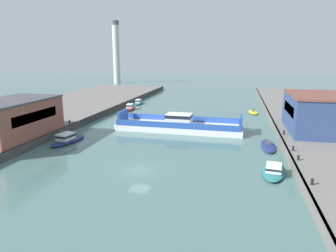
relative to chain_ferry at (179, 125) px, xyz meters
The scene contains 19 objects.
ground_plane 21.87m from the chain_ferry, 92.46° to the right, with size 400.00×400.00×0.00m, color #476B66.
quay_left 33.36m from the chain_ferry, behind, with size 28.00×140.00×1.39m.
chain_ferry is the anchor object (origin of this frame).
moored_boat_near_left 25.88m from the chain_ferry, 130.44° to the left, with size 3.03×7.36×1.59m.
moored_boat_near_right 17.62m from the chain_ferry, 27.14° to the right, with size 2.18×7.46×0.97m.
moored_boat_mid_left 20.52m from the chain_ferry, 142.99° to the right, with size 3.82×8.21×1.64m.
moored_boat_mid_right 24.70m from the chain_ferry, 51.75° to the right, with size 3.45×7.40×1.28m.
moored_boat_far_left 33.95m from the chain_ferry, 121.02° to the left, with size 2.14×6.76×1.45m.
moored_boat_far_right 26.45m from the chain_ferry, 56.27° to the left, with size 2.58×6.58×0.90m.
harbormaster_building 28.61m from the chain_ferry, 147.33° to the right, with size 8.75×15.80×5.83m.
warehouse_shed 24.58m from the chain_ferry, ahead, with size 10.27×14.77×6.30m.
bollard_right_fore 31.21m from the chain_ferry, 54.14° to the right, with size 0.32×0.32×0.71m.
bollard_left_mid 27.21m from the chain_ferry, 137.83° to the right, with size 0.32×0.32×0.71m.
bollard_right_mid 25.48m from the chain_ferry, 44.13° to the right, with size 0.32×0.32×0.71m.
bollard_left_aft 24.93m from the chain_ferry, 143.98° to the right, with size 0.32×0.32×0.71m.
bollard_right_aft 22.88m from the chain_ferry, 36.94° to the right, with size 0.32×0.32×0.71m.
bollard_left_far 20.76m from the chain_ferry, 166.32° to the right, with size 0.32×0.32×0.71m.
bollard_right_far 18.89m from the chain_ferry, 14.44° to the right, with size 0.32×0.32×0.71m.
smokestack_distant_a 107.91m from the chain_ferry, 118.00° to the left, with size 3.57×3.57×30.62m.
Camera 1 is at (11.48, -34.79, 14.06)m, focal length 33.12 mm.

